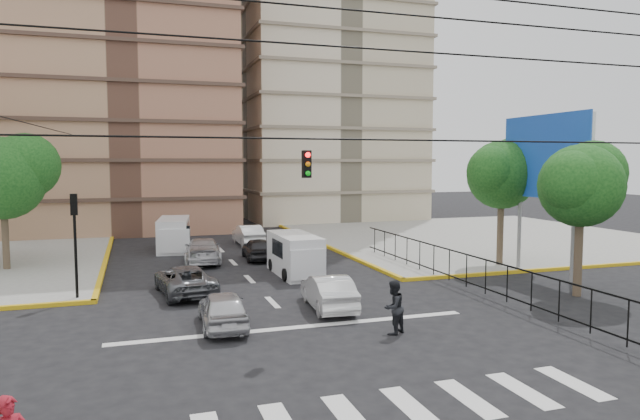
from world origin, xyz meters
name	(u,v)px	position (x,y,z in m)	size (l,w,h in m)	color
ground	(307,337)	(0.00, 0.00, 0.00)	(160.00, 160.00, 0.00)	black
sidewalk_ne	(479,237)	(20.00, 20.00, 0.07)	(26.00, 26.00, 0.15)	gray
crosswalk_stripes	(380,411)	(0.00, -6.00, 0.01)	(12.00, 2.40, 0.01)	silver
stop_line	(297,327)	(0.00, 1.20, 0.01)	(13.00, 0.40, 0.01)	silver
park_fence	(466,290)	(9.00, 4.50, 0.00)	(0.10, 22.50, 1.66)	black
billboard	(546,159)	(14.45, 6.00, 6.00)	(0.36, 6.20, 8.10)	slate
tree_park_a	(582,182)	(13.08, 2.01, 5.01)	(4.41, 3.60, 6.83)	#473828
tree_park_c	(503,172)	(14.09, 9.01, 5.34)	(4.65, 3.80, 7.25)	#473828
tree_tudor	(5,174)	(-11.90, 16.01, 5.22)	(5.39, 4.40, 7.43)	#473828
traffic_light_nw	(75,228)	(-7.80, 7.80, 3.11)	(0.28, 0.22, 4.40)	black
traffic_light_hanging	(327,161)	(0.00, -2.04, 5.90)	(18.00, 9.12, 0.92)	black
van_right_lane	(296,256)	(2.47, 10.15, 1.03)	(2.00, 4.73, 2.12)	silver
van_left_lane	(174,235)	(-2.98, 20.53, 1.04)	(2.46, 4.97, 2.14)	silver
car_silver_front_left	(223,309)	(-2.50, 2.05, 0.67)	(1.57, 3.91, 1.33)	#BBBCC0
car_white_front_right	(328,292)	(1.89, 3.31, 0.69)	(1.47, 4.21, 1.39)	silver
car_grey_mid_left	(185,280)	(-3.35, 7.63, 0.65)	(2.16, 4.69, 1.30)	#5A5D62
car_silver_rear_left	(203,250)	(-1.68, 15.45, 0.73)	(2.05, 5.04, 1.46)	#BCBDC2
car_darkgrey_mid_right	(258,249)	(1.58, 15.49, 0.66)	(1.57, 3.90, 1.33)	#242426
car_white_rear_right	(248,235)	(2.20, 21.75, 0.72)	(1.52, 4.37, 1.44)	white
pedestrian_crosswalk	(393,307)	(2.92, -0.55, 0.93)	(0.90, 0.70, 1.86)	black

